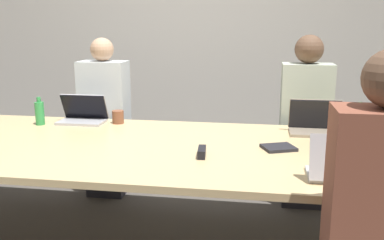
{
  "coord_description": "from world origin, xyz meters",
  "views": [
    {
      "loc": [
        0.78,
        -2.56,
        1.49
      ],
      "look_at": [
        0.35,
        0.1,
        0.88
      ],
      "focal_mm": 40.0,
      "sensor_mm": 36.0,
      "label": 1
    }
  ],
  "objects_px": {
    "stapler": "(202,152)",
    "cup_far_right": "(358,130)",
    "person_far_right": "(305,125)",
    "person_far_midleft": "(105,121)",
    "laptop_far_midleft": "(83,114)",
    "bottle_far_right": "(359,123)",
    "laptop_near_right": "(342,167)",
    "cup_far_midleft": "(118,117)",
    "laptop_far_right": "(315,123)",
    "bottle_far_midleft": "(40,113)",
    "person_near_right": "(377,232)"
  },
  "relations": [
    {
      "from": "person_far_right",
      "to": "person_far_midleft",
      "type": "distance_m",
      "value": 1.69
    },
    {
      "from": "laptop_near_right",
      "to": "person_near_right",
      "type": "height_order",
      "value": "person_near_right"
    },
    {
      "from": "person_far_right",
      "to": "cup_far_right",
      "type": "height_order",
      "value": "person_far_right"
    },
    {
      "from": "laptop_near_right",
      "to": "cup_far_midleft",
      "type": "height_order",
      "value": "laptop_near_right"
    },
    {
      "from": "stapler",
      "to": "laptop_far_midleft",
      "type": "bearing_deg",
      "value": 140.3
    },
    {
      "from": "bottle_far_right",
      "to": "cup_far_midleft",
      "type": "height_order",
      "value": "bottle_far_right"
    },
    {
      "from": "bottle_far_right",
      "to": "person_far_midleft",
      "type": "xyz_separation_m",
      "value": [
        -1.98,
        0.52,
        -0.18
      ]
    },
    {
      "from": "laptop_near_right",
      "to": "bottle_far_midleft",
      "type": "xyz_separation_m",
      "value": [
        -2.07,
        0.88,
        0.02
      ]
    },
    {
      "from": "person_near_right",
      "to": "bottle_far_midleft",
      "type": "xyz_separation_m",
      "value": [
        -2.14,
        1.32,
        0.14
      ]
    },
    {
      "from": "person_far_midleft",
      "to": "stapler",
      "type": "xyz_separation_m",
      "value": [
        0.99,
        -1.07,
        0.09
      ]
    },
    {
      "from": "bottle_far_right",
      "to": "bottle_far_midleft",
      "type": "distance_m",
      "value": 2.32
    },
    {
      "from": "person_far_right",
      "to": "stapler",
      "type": "distance_m",
      "value": 1.32
    },
    {
      "from": "bottle_far_right",
      "to": "laptop_far_midleft",
      "type": "bearing_deg",
      "value": 175.23
    },
    {
      "from": "person_far_right",
      "to": "laptop_far_midleft",
      "type": "bearing_deg",
      "value": -167.27
    },
    {
      "from": "laptop_near_right",
      "to": "person_far_midleft",
      "type": "relative_size",
      "value": 0.23
    },
    {
      "from": "cup_far_midleft",
      "to": "person_near_right",
      "type": "bearing_deg",
      "value": -43.01
    },
    {
      "from": "person_far_right",
      "to": "stapler",
      "type": "relative_size",
      "value": 9.21
    },
    {
      "from": "cup_far_right",
      "to": "bottle_far_right",
      "type": "distance_m",
      "value": 0.08
    },
    {
      "from": "person_far_right",
      "to": "person_near_right",
      "type": "relative_size",
      "value": 1.0
    },
    {
      "from": "cup_far_right",
      "to": "laptop_far_midleft",
      "type": "distance_m",
      "value": 2.04
    },
    {
      "from": "cup_far_right",
      "to": "stapler",
      "type": "height_order",
      "value": "cup_far_right"
    },
    {
      "from": "laptop_near_right",
      "to": "stapler",
      "type": "distance_m",
      "value": 0.79
    },
    {
      "from": "person_far_right",
      "to": "laptop_far_right",
      "type": "bearing_deg",
      "value": -87.25
    },
    {
      "from": "laptop_far_right",
      "to": "stapler",
      "type": "distance_m",
      "value": 0.98
    },
    {
      "from": "cup_far_right",
      "to": "cup_far_midleft",
      "type": "relative_size",
      "value": 0.89
    },
    {
      "from": "laptop_near_right",
      "to": "bottle_far_midleft",
      "type": "height_order",
      "value": "laptop_near_right"
    },
    {
      "from": "laptop_far_right",
      "to": "cup_far_midleft",
      "type": "bearing_deg",
      "value": 177.42
    },
    {
      "from": "bottle_far_midleft",
      "to": "bottle_far_right",
      "type": "bearing_deg",
      "value": -1.0
    },
    {
      "from": "person_far_right",
      "to": "person_near_right",
      "type": "distance_m",
      "value": 1.84
    },
    {
      "from": "laptop_near_right",
      "to": "person_far_midleft",
      "type": "distance_m",
      "value": 2.2
    },
    {
      "from": "laptop_far_right",
      "to": "laptop_far_midleft",
      "type": "bearing_deg",
      "value": 178.19
    },
    {
      "from": "laptop_near_right",
      "to": "bottle_far_midleft",
      "type": "distance_m",
      "value": 2.25
    },
    {
      "from": "person_far_midleft",
      "to": "stapler",
      "type": "bearing_deg",
      "value": -47.18
    },
    {
      "from": "bottle_far_right",
      "to": "person_far_midleft",
      "type": "relative_size",
      "value": 0.18
    },
    {
      "from": "bottle_far_right",
      "to": "laptop_far_midleft",
      "type": "relative_size",
      "value": 0.69
    },
    {
      "from": "person_far_right",
      "to": "cup_far_right",
      "type": "distance_m",
      "value": 0.6
    },
    {
      "from": "stapler",
      "to": "cup_far_midleft",
      "type": "bearing_deg",
      "value": 131.08
    },
    {
      "from": "person_near_right",
      "to": "stapler",
      "type": "bearing_deg",
      "value": -41.96
    },
    {
      "from": "laptop_far_midleft",
      "to": "bottle_far_right",
      "type": "bearing_deg",
      "value": -4.77
    },
    {
      "from": "cup_far_right",
      "to": "laptop_near_right",
      "type": "xyz_separation_m",
      "value": [
        -0.26,
        -0.9,
        0.03
      ]
    },
    {
      "from": "laptop_far_right",
      "to": "person_far_right",
      "type": "bearing_deg",
      "value": 92.75
    },
    {
      "from": "bottle_far_right",
      "to": "laptop_far_midleft",
      "type": "distance_m",
      "value": 2.03
    },
    {
      "from": "person_near_right",
      "to": "laptop_near_right",
      "type": "bearing_deg",
      "value": -80.95
    },
    {
      "from": "cup_far_midleft",
      "to": "stapler",
      "type": "height_order",
      "value": "cup_far_midleft"
    },
    {
      "from": "stapler",
      "to": "cup_far_right",
      "type": "bearing_deg",
      "value": 26.63
    },
    {
      "from": "bottle_far_right",
      "to": "laptop_near_right",
      "type": "xyz_separation_m",
      "value": [
        -0.25,
        -0.84,
        -0.04
      ]
    },
    {
      "from": "person_far_midleft",
      "to": "cup_far_right",
      "type": "bearing_deg",
      "value": -13.14
    },
    {
      "from": "cup_far_midleft",
      "to": "bottle_far_midleft",
      "type": "bearing_deg",
      "value": -166.41
    },
    {
      "from": "person_far_right",
      "to": "person_near_right",
      "type": "bearing_deg",
      "value": -86.6
    },
    {
      "from": "cup_far_midleft",
      "to": "stapler",
      "type": "bearing_deg",
      "value": -44.09
    }
  ]
}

